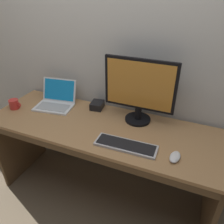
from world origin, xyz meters
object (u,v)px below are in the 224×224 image
external_drive_box (97,105)px  coffee_mug (14,104)px  wired_keyboard (126,145)px  external_monitor (139,90)px  laptop_white (56,101)px  computer_mouse (175,157)px

external_drive_box → coffee_mug: size_ratio=1.07×
external_drive_box → coffee_mug: (-0.66, -0.28, 0.01)m
wired_keyboard → external_drive_box: (-0.41, 0.39, 0.02)m
external_drive_box → coffee_mug: 0.72m
external_monitor → wired_keyboard: external_monitor is taller
external_drive_box → coffee_mug: bearing=-157.0°
laptop_white → coffee_mug: 0.35m
external_drive_box → laptop_white: bearing=-164.1°
laptop_white → external_monitor: bearing=3.2°
laptop_white → wired_keyboard: size_ratio=0.84×
external_monitor → external_drive_box: (-0.38, 0.06, -0.24)m
coffee_mug → wired_keyboard: bearing=-6.1°
laptop_white → coffee_mug: size_ratio=3.05×
wired_keyboard → external_drive_box: external_drive_box is taller
laptop_white → computer_mouse: bearing=-14.9°
external_drive_box → external_monitor: bearing=-9.0°
wired_keyboard → computer_mouse: size_ratio=3.69×
external_monitor → computer_mouse: (0.35, -0.33, -0.25)m
computer_mouse → laptop_white: bearing=171.9°
laptop_white → external_monitor: 0.78m
external_monitor → wired_keyboard: size_ratio=1.26×
coffee_mug → laptop_white: bearing=30.5°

